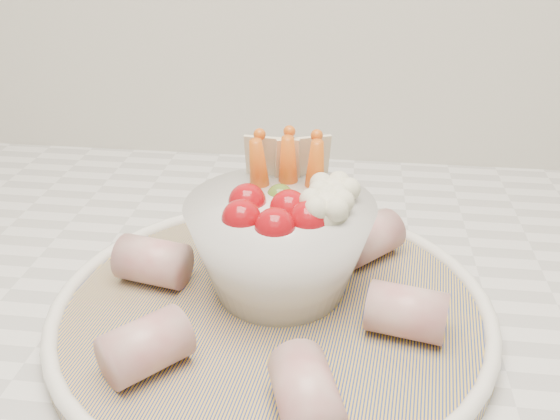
# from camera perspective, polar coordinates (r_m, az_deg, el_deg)

# --- Properties ---
(serving_platter) EXTENTS (0.37, 0.37, 0.02)m
(serving_platter) POSITION_cam_1_polar(r_m,az_deg,el_deg) (0.49, -0.73, -9.10)
(serving_platter) COLOR navy
(serving_platter) RESTS_ON kitchen_counter
(veggie_bowl) EXTENTS (0.15, 0.15, 0.12)m
(veggie_bowl) POSITION_cam_1_polar(r_m,az_deg,el_deg) (0.48, 0.18, -2.78)
(veggie_bowl) COLOR silver
(veggie_bowl) RESTS_ON serving_platter
(cured_meat_rolls) EXTENTS (0.26, 0.28, 0.04)m
(cured_meat_rolls) POSITION_cam_1_polar(r_m,az_deg,el_deg) (0.48, -0.74, -6.88)
(cured_meat_rolls) COLOR #AB4E52
(cured_meat_rolls) RESTS_ON serving_platter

